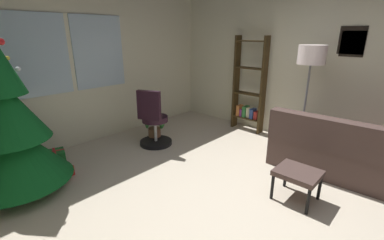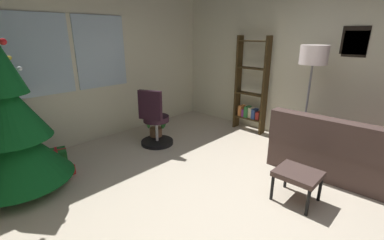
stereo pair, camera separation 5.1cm
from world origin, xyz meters
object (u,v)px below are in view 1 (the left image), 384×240
object	(u,v)px
floor_lamp	(311,61)
potted_plant	(153,126)
footstool	(298,175)
holiday_tree	(10,131)
gift_box_green	(55,158)
couch	(353,151)
bookshelf	(249,91)
gift_box_red	(59,171)
office_chair	(154,124)

from	to	relation	value
floor_lamp	potted_plant	size ratio (longest dim) A/B	2.58
footstool	holiday_tree	bearing A→B (deg)	129.88
footstool	holiday_tree	distance (m)	3.35
holiday_tree	gift_box_green	xyz separation A→B (m)	(0.55, 0.41, -0.69)
footstool	couch	bearing A→B (deg)	-13.57
floor_lamp	footstool	bearing A→B (deg)	-160.19
holiday_tree	bookshelf	distance (m)	3.88
footstool	holiday_tree	world-z (taller)	holiday_tree
holiday_tree	potted_plant	distance (m)	2.25
couch	footstool	world-z (taller)	couch
potted_plant	floor_lamp	bearing A→B (deg)	-58.64
gift_box_red	floor_lamp	distance (m)	3.95
footstool	floor_lamp	size ratio (longest dim) A/B	0.28
couch	potted_plant	xyz separation A→B (m)	(-1.18, 2.97, -0.04)
office_chair	footstool	bearing A→B (deg)	-87.25
gift_box_green	floor_lamp	bearing A→B (deg)	-39.75
couch	gift_box_green	xyz separation A→B (m)	(-2.80, 3.25, -0.18)
gift_box_red	floor_lamp	bearing A→B (deg)	-34.56
office_chair	bookshelf	bearing A→B (deg)	-22.89
footstool	office_chair	bearing A→B (deg)	92.75
couch	gift_box_green	distance (m)	4.30
gift_box_red	potted_plant	world-z (taller)	potted_plant
couch	floor_lamp	bearing A→B (deg)	79.53
couch	potted_plant	size ratio (longest dim) A/B	2.77
gift_box_red	floor_lamp	xyz separation A→B (m)	(3.05, -2.10, 1.39)
gift_box_red	office_chair	world-z (taller)	office_chair
holiday_tree	floor_lamp	xyz separation A→B (m)	(3.50, -2.05, 0.66)
holiday_tree	office_chair	bearing A→B (deg)	-3.12
couch	office_chair	size ratio (longest dim) A/B	1.83
gift_box_green	potted_plant	size ratio (longest dim) A/B	0.49
footstool	potted_plant	size ratio (longest dim) A/B	0.71
gift_box_red	bookshelf	world-z (taller)	bookshelf
footstool	gift_box_green	xyz separation A→B (m)	(-1.57, 2.95, -0.21)
couch	gift_box_red	world-z (taller)	couch
gift_box_green	bookshelf	distance (m)	3.54
office_chair	bookshelf	xyz separation A→B (m)	(1.78, -0.75, 0.40)
gift_box_red	gift_box_green	bearing A→B (deg)	75.16
couch	gift_box_green	world-z (taller)	couch
footstool	bookshelf	bearing A→B (deg)	45.40
holiday_tree	office_chair	xyz separation A→B (m)	(2.01, -0.11, -0.41)
footstool	bookshelf	xyz separation A→B (m)	(1.66, 1.68, 0.47)
footstool	gift_box_green	size ratio (longest dim) A/B	1.47
potted_plant	gift_box_green	bearing A→B (deg)	170.30
gift_box_green	bookshelf	xyz separation A→B (m)	(3.23, -1.27, 0.68)
holiday_tree	gift_box_red	distance (m)	0.86
bookshelf	potted_plant	bearing A→B (deg)	148.38
gift_box_red	office_chair	size ratio (longest dim) A/B	0.38
gift_box_green	couch	bearing A→B (deg)	-49.20
couch	holiday_tree	distance (m)	4.43
footstool	floor_lamp	bearing A→B (deg)	19.81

